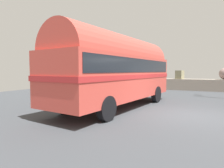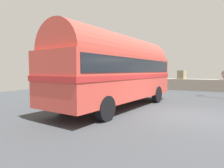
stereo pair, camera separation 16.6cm
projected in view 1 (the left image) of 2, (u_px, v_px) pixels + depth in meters
name	position (u px, v px, depth m)	size (l,w,h in m)	color
ground	(191.00, 116.00, 8.13)	(32.00, 26.00, 0.02)	#3A3E42
breakwater	(200.00, 84.00, 18.65)	(31.36, 1.86, 2.23)	gray
vintage_coach	(118.00, 68.00, 9.88)	(3.44, 8.81, 3.70)	black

